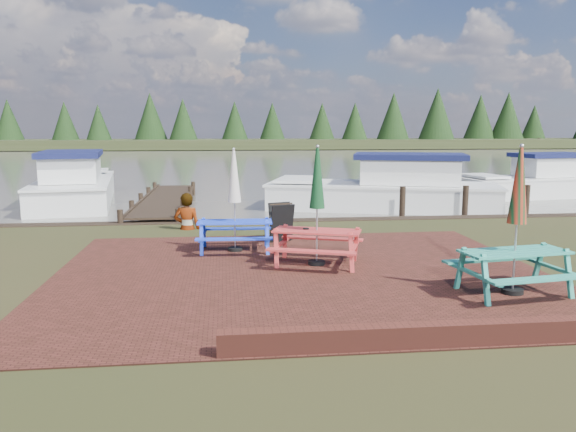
# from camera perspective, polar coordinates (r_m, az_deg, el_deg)

# --- Properties ---
(ground) EXTENTS (120.00, 120.00, 0.00)m
(ground) POSITION_cam_1_polar(r_m,az_deg,el_deg) (9.42, 2.19, -7.50)
(ground) COLOR black
(ground) RESTS_ON ground
(paving) EXTENTS (9.00, 7.50, 0.02)m
(paving) POSITION_cam_1_polar(r_m,az_deg,el_deg) (10.37, 1.35, -5.89)
(paving) COLOR #341710
(paving) RESTS_ON ground
(brick_wall) EXTENTS (6.21, 1.79, 0.30)m
(brick_wall) POSITION_cam_1_polar(r_m,az_deg,el_deg) (7.82, 21.04, -10.46)
(brick_wall) COLOR #4C1E16
(brick_wall) RESTS_ON ground
(water) EXTENTS (120.00, 60.00, 0.02)m
(water) POSITION_cam_1_polar(r_m,az_deg,el_deg) (46.02, -4.77, 5.65)
(water) COLOR #45423B
(water) RESTS_ON ground
(far_treeline) EXTENTS (120.00, 10.00, 8.10)m
(far_treeline) POSITION_cam_1_polar(r_m,az_deg,el_deg) (74.94, -5.49, 9.43)
(far_treeline) COLOR black
(far_treeline) RESTS_ON ground
(picnic_table_teal) EXTENTS (1.91, 1.75, 2.39)m
(picnic_table_teal) POSITION_cam_1_polar(r_m,az_deg,el_deg) (9.66, 22.10, -2.63)
(picnic_table_teal) COLOR #298774
(picnic_table_teal) RESTS_ON ground
(picnic_table_red) EXTENTS (2.07, 1.96, 2.32)m
(picnic_table_red) POSITION_cam_1_polar(r_m,az_deg,el_deg) (10.87, 2.95, -0.87)
(picnic_table_red) COLOR #B32F2D
(picnic_table_red) RESTS_ON ground
(picnic_table_blue) EXTENTS (1.66, 1.49, 2.22)m
(picnic_table_blue) POSITION_cam_1_polar(r_m,az_deg,el_deg) (12.14, -5.44, -0.03)
(picnic_table_blue) COLOR #1A38C7
(picnic_table_blue) RESTS_ON ground
(chalkboard) EXTENTS (0.61, 0.71, 0.91)m
(chalkboard) POSITION_cam_1_polar(r_m,az_deg,el_deg) (13.16, -0.69, -0.64)
(chalkboard) COLOR black
(chalkboard) RESTS_ON ground
(jetty) EXTENTS (1.76, 9.08, 1.00)m
(jetty) POSITION_cam_1_polar(r_m,az_deg,el_deg) (20.48, -12.39, 1.61)
(jetty) COLOR black
(jetty) RESTS_ON ground
(boat_jetty) EXTENTS (3.77, 7.94, 2.21)m
(boat_jetty) POSITION_cam_1_polar(r_m,az_deg,el_deg) (22.56, -20.85, 2.78)
(boat_jetty) COLOR silver
(boat_jetty) RESTS_ON ground
(boat_near) EXTENTS (8.42, 4.96, 2.15)m
(boat_near) POSITION_cam_1_polar(r_m,az_deg,el_deg) (20.03, 9.99, 2.48)
(boat_near) COLOR silver
(boat_near) RESTS_ON ground
(boat_far) EXTENTS (6.64, 3.22, 1.99)m
(boat_far) POSITION_cam_1_polar(r_m,az_deg,el_deg) (25.41, 23.96, 3.09)
(boat_far) COLOR silver
(boat_far) RESTS_ON ground
(person) EXTENTS (0.76, 0.56, 1.92)m
(person) POSITION_cam_1_polar(r_m,az_deg,el_deg) (14.96, -10.30, 2.27)
(person) COLOR gray
(person) RESTS_ON ground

